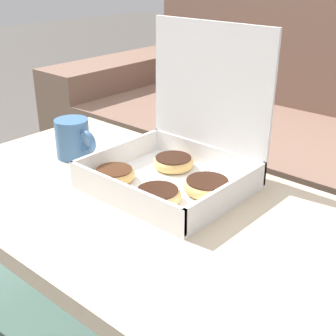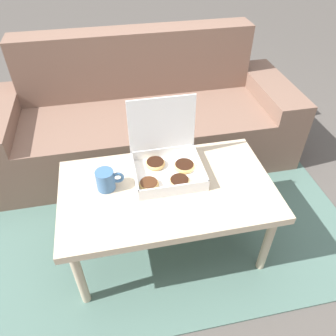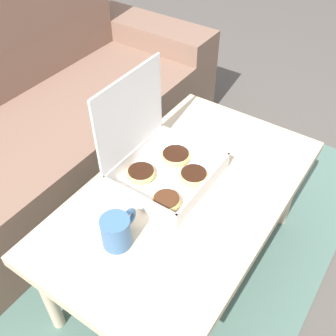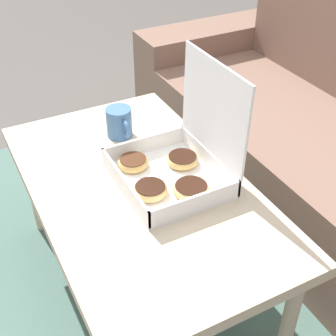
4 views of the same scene
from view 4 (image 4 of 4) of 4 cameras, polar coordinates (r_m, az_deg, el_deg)
The scene contains 5 objects.
ground_plane at distance 1.79m, azimuth 0.18°, elevation -12.88°, with size 12.00×12.00×0.00m, color #514C47.
area_rug at distance 1.90m, azimuth 8.32°, elevation -9.48°, with size 2.25×1.83×0.01m, color #4C6B60.
coffee_table at distance 1.46m, azimuth -3.42°, elevation -3.52°, with size 1.05×0.62×0.47m.
pastry_box at distance 1.42m, azimuth 1.00°, elevation 0.71°, with size 0.34×0.31×0.36m.
coffee_mug at distance 1.64m, azimuth -5.93°, elevation 5.52°, with size 0.14×0.09×0.11m.
Camera 4 is at (1.03, -0.54, 1.36)m, focal length 50.00 mm.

